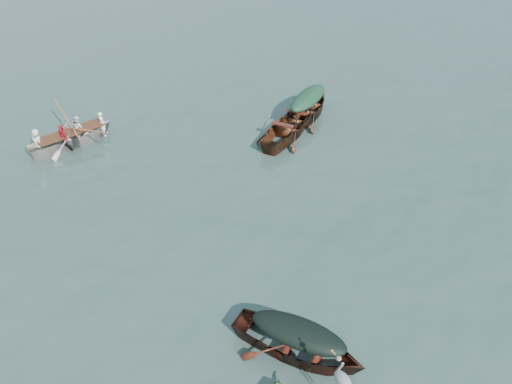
% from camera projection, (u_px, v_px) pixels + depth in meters
% --- Properties ---
extents(ground, '(140.00, 140.00, 0.00)m').
position_uv_depth(ground, '(321.00, 237.00, 13.02)').
color(ground, '#364C46').
rests_on(ground, ground).
extents(dark_covered_boat, '(3.02, 3.77, 0.89)m').
position_uv_depth(dark_covered_boat, '(297.00, 353.00, 9.99)').
color(dark_covered_boat, '#4B1F11').
rests_on(dark_covered_boat, ground).
extents(green_tarp_boat, '(4.87, 3.73, 1.14)m').
position_uv_depth(green_tarp_boat, '(307.00, 118.00, 18.96)').
color(green_tarp_boat, '#502D12').
rests_on(green_tarp_boat, ground).
extents(open_wooden_boat, '(4.78, 3.66, 1.12)m').
position_uv_depth(open_wooden_boat, '(289.00, 136.00, 17.77)').
color(open_wooden_boat, '#552915').
rests_on(open_wooden_boat, ground).
extents(rowed_boat, '(4.43, 2.20, 1.01)m').
position_uv_depth(rowed_boat, '(74.00, 145.00, 17.18)').
color(rowed_boat, beige).
rests_on(rowed_boat, ground).
extents(dark_tarp_cover, '(1.66, 2.07, 0.40)m').
position_uv_depth(dark_tarp_cover, '(299.00, 331.00, 9.63)').
color(dark_tarp_cover, black).
rests_on(dark_tarp_cover, dark_covered_boat).
extents(green_tarp_cover, '(2.68, 2.05, 0.52)m').
position_uv_depth(green_tarp_cover, '(308.00, 98.00, 18.49)').
color(green_tarp_cover, '#183B25').
rests_on(green_tarp_cover, green_tarp_boat).
extents(thwart_benches, '(2.46, 1.96, 0.04)m').
position_uv_depth(thwart_benches, '(289.00, 121.00, 17.44)').
color(thwart_benches, '#41180F').
rests_on(thwart_benches, open_wooden_boat).
extents(rowers, '(3.16, 1.79, 0.76)m').
position_uv_depth(rowers, '(68.00, 122.00, 16.69)').
color(rowers, white).
rests_on(rowers, rowed_boat).
extents(oars, '(1.17, 2.67, 0.06)m').
position_uv_depth(oars, '(71.00, 131.00, 16.89)').
color(oars, '#9B5D3B').
rests_on(oars, rowed_boat).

